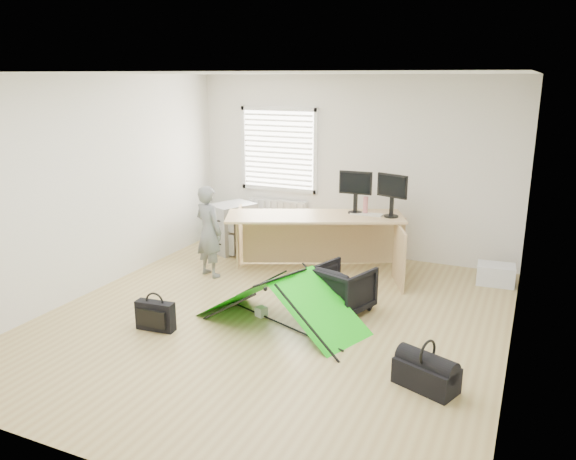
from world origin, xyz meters
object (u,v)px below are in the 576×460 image
at_px(duffel_bag, 426,375).
at_px(filing_cabinet, 233,227).
at_px(monitor_left, 356,198).
at_px(office_chair, 343,288).
at_px(desk, 314,244).
at_px(storage_crate, 496,274).
at_px(kite, 281,301).
at_px(laptop_bag, 155,316).
at_px(thermos, 365,205).
at_px(monitor_right, 392,201).
at_px(person, 209,231).

bearing_deg(duffel_bag, filing_cabinet, 162.90).
bearing_deg(monitor_left, office_chair, -79.88).
xyz_separation_m(desk, storage_crate, (2.38, 0.54, -0.28)).
bearing_deg(kite, duffel_bag, 0.46).
xyz_separation_m(office_chair, duffel_bag, (1.22, -1.31, -0.16)).
height_order(desk, filing_cabinet, desk).
bearing_deg(kite, laptop_bag, -129.62).
xyz_separation_m(thermos, laptop_bag, (-1.50, -2.80, -0.78)).
xyz_separation_m(monitor_left, kite, (-0.16, -2.12, -0.76)).
xyz_separation_m(monitor_right, office_chair, (-0.18, -1.46, -0.76)).
xyz_separation_m(office_chair, storage_crate, (1.57, 1.66, -0.14)).
xyz_separation_m(thermos, person, (-1.87, -1.07, -0.31)).
height_order(person, duffel_bag, person).
relative_size(desk, filing_cabinet, 3.20).
bearing_deg(monitor_right, office_chair, -77.41).
relative_size(desk, person, 1.91).
distance_m(thermos, kite, 2.26).
xyz_separation_m(thermos, kite, (-0.30, -2.13, -0.67)).
distance_m(filing_cabinet, office_chair, 2.81).
xyz_separation_m(person, duffel_bag, (3.29, -1.71, -0.51)).
relative_size(person, laptop_bag, 2.93).
xyz_separation_m(person, storage_crate, (3.64, 1.26, -0.50)).
relative_size(office_chair, kite, 0.34).
relative_size(person, duffel_bag, 2.31).
relative_size(monitor_left, duffel_bag, 0.83).
xyz_separation_m(filing_cabinet, monitor_right, (2.53, -0.07, 0.66)).
xyz_separation_m(filing_cabinet, duffel_bag, (3.57, -2.85, -0.26)).
xyz_separation_m(person, laptop_bag, (0.38, -1.72, -0.47)).
distance_m(storage_crate, laptop_bag, 4.42).
height_order(monitor_left, laptop_bag, monitor_left).
bearing_deg(monitor_right, person, -135.18).
height_order(office_chair, person, person).
bearing_deg(desk, person, -173.87).
height_order(kite, storage_crate, kite).
height_order(thermos, laptop_bag, thermos).
bearing_deg(storage_crate, monitor_right, -171.63).
bearing_deg(storage_crate, laptop_bag, -137.48).
relative_size(monitor_right, person, 0.36).
height_order(thermos, office_chair, thermos).
bearing_deg(monitor_left, duffel_bag, -63.40).
bearing_deg(monitor_right, monitor_left, -160.42).
height_order(monitor_right, office_chair, monitor_right).
distance_m(desk, monitor_left, 0.86).
bearing_deg(duffel_bag, laptop_bag, -158.31).
distance_m(person, laptop_bag, 1.83).
bearing_deg(storage_crate, thermos, -173.84).
height_order(desk, person, person).
distance_m(monitor_left, thermos, 0.17).
distance_m(office_chair, laptop_bag, 2.15).
xyz_separation_m(monitor_left, office_chair, (0.33, -1.46, -0.76)).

